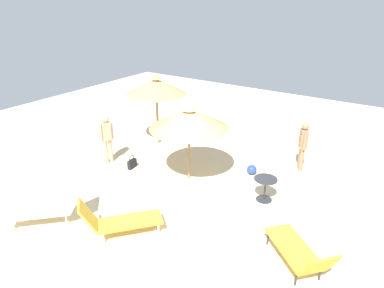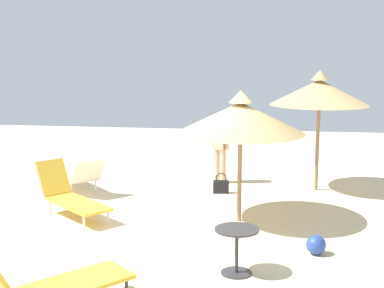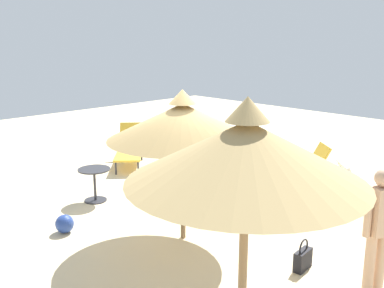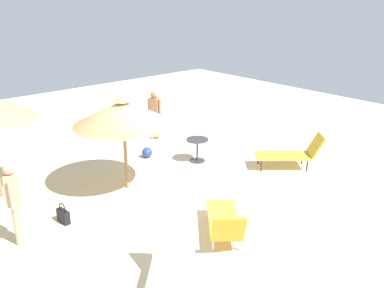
# 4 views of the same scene
# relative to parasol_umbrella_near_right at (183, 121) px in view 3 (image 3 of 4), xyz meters

# --- Properties ---
(ground) EXTENTS (24.00, 24.00, 0.10)m
(ground) POSITION_rel_parasol_umbrella_near_right_xyz_m (0.80, 0.63, -1.96)
(ground) COLOR beige
(parasol_umbrella_near_right) EXTENTS (2.32, 2.32, 2.40)m
(parasol_umbrella_near_right) POSITION_rel_parasol_umbrella_near_right_xyz_m (0.00, 0.00, 0.00)
(parasol_umbrella_near_right) COLOR olive
(parasol_umbrella_near_right) RESTS_ON ground
(parasol_umbrella_near_left) EXTENTS (2.15, 2.15, 2.67)m
(parasol_umbrella_near_left) POSITION_rel_parasol_umbrella_near_right_xyz_m (-1.57, -2.48, 0.27)
(parasol_umbrella_near_left) COLOR olive
(parasol_umbrella_near_left) RESTS_ON ground
(lounge_chair_center) EXTENTS (1.64, 1.73, 0.95)m
(lounge_chair_center) POSITION_rel_parasol_umbrella_near_right_xyz_m (1.95, 4.03, -1.48)
(lounge_chair_center) COLOR gold
(lounge_chair_center) RESTS_ON ground
(lounge_chair_back) EXTENTS (1.79, 1.64, 0.96)m
(lounge_chair_back) POSITION_rel_parasol_umbrella_near_right_xyz_m (3.18, 0.15, -1.52)
(lounge_chair_back) COLOR gold
(lounge_chair_back) RESTS_ON ground
(lounge_chair_edge) EXTENTS (1.76, 1.77, 0.85)m
(lounge_chair_edge) POSITION_rel_parasol_umbrella_near_right_xyz_m (3.72, -1.62, -1.52)
(lounge_chair_edge) COLOR silver
(lounge_chair_edge) RESTS_ON ground
(person_standing_front) EXTENTS (0.42, 0.31, 1.64)m
(person_standing_front) POSITION_rel_parasol_umbrella_near_right_xyz_m (0.62, -2.83, -0.98)
(person_standing_front) COLOR tan
(person_standing_front) RESTS_ON ground
(handbag) EXTENTS (0.35, 0.16, 0.45)m
(handbag) POSITION_rel_parasol_umbrella_near_right_xyz_m (0.51, -1.89, -1.75)
(handbag) COLOR black
(handbag) RESTS_ON ground
(side_table_round) EXTENTS (0.63, 0.63, 0.66)m
(side_table_round) POSITION_rel_parasol_umbrella_near_right_xyz_m (-0.11, 2.42, -1.46)
(side_table_round) COLOR #2D2D33
(side_table_round) RESTS_ON ground
(beach_ball) EXTENTS (0.31, 0.31, 0.31)m
(beach_ball) POSITION_rel_parasol_umbrella_near_right_xyz_m (-1.27, 1.51, -1.76)
(beach_ball) COLOR navy
(beach_ball) RESTS_ON ground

